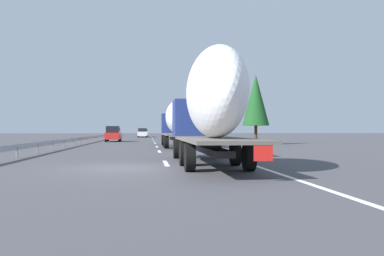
{
  "coord_description": "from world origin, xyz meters",
  "views": [
    {
      "loc": [
        -16.61,
        -0.97,
        1.52
      ],
      "look_at": [
        13.39,
        -4.23,
        1.66
      ],
      "focal_mm": 38.33,
      "sensor_mm": 36.0,
      "label": 1
    }
  ],
  "objects_px": {
    "truck_trailing": "(211,103)",
    "car_red_compact": "(113,134)",
    "truck_lead": "(178,120)",
    "car_white_van": "(142,133)",
    "car_silver_hatch": "(144,133)",
    "road_sign": "(192,126)"
  },
  "relations": [
    {
      "from": "truck_trailing",
      "to": "car_white_van",
      "type": "relative_size",
      "value": 2.69
    },
    {
      "from": "car_white_van",
      "to": "road_sign",
      "type": "distance_m",
      "value": 29.87
    },
    {
      "from": "car_red_compact",
      "to": "road_sign",
      "type": "xyz_separation_m",
      "value": [
        -0.67,
        -10.12,
        1.09
      ]
    },
    {
      "from": "truck_trailing",
      "to": "car_red_compact",
      "type": "height_order",
      "value": "truck_trailing"
    },
    {
      "from": "road_sign",
      "to": "car_silver_hatch",
      "type": "bearing_deg",
      "value": 9.58
    },
    {
      "from": "car_red_compact",
      "to": "car_silver_hatch",
      "type": "height_order",
      "value": "car_red_compact"
    },
    {
      "from": "truck_trailing",
      "to": "road_sign",
      "type": "xyz_separation_m",
      "value": [
        35.85,
        -3.1,
        -0.55
      ]
    },
    {
      "from": "car_white_van",
      "to": "car_silver_hatch",
      "type": "relative_size",
      "value": 1.0
    },
    {
      "from": "truck_trailing",
      "to": "car_white_van",
      "type": "bearing_deg",
      "value": 3.25
    },
    {
      "from": "truck_lead",
      "to": "car_red_compact",
      "type": "xyz_separation_m",
      "value": [
        17.44,
        7.02,
        -1.35
      ]
    },
    {
      "from": "car_red_compact",
      "to": "car_white_van",
      "type": "bearing_deg",
      "value": -6.7
    },
    {
      "from": "car_silver_hatch",
      "to": "road_sign",
      "type": "height_order",
      "value": "road_sign"
    },
    {
      "from": "truck_trailing",
      "to": "truck_lead",
      "type": "bearing_deg",
      "value": -0.0
    },
    {
      "from": "road_sign",
      "to": "car_red_compact",
      "type": "bearing_deg",
      "value": 86.2
    },
    {
      "from": "car_white_van",
      "to": "car_silver_hatch",
      "type": "height_order",
      "value": "car_white_van"
    },
    {
      "from": "car_silver_hatch",
      "to": "truck_trailing",
      "type": "bearing_deg",
      "value": -177.36
    },
    {
      "from": "car_red_compact",
      "to": "road_sign",
      "type": "relative_size",
      "value": 1.54
    },
    {
      "from": "truck_lead",
      "to": "car_red_compact",
      "type": "distance_m",
      "value": 18.85
    },
    {
      "from": "truck_lead",
      "to": "road_sign",
      "type": "relative_size",
      "value": 4.47
    },
    {
      "from": "car_white_van",
      "to": "car_silver_hatch",
      "type": "bearing_deg",
      "value": -1.43
    },
    {
      "from": "truck_lead",
      "to": "car_white_van",
      "type": "height_order",
      "value": "truck_lead"
    },
    {
      "from": "truck_trailing",
      "to": "car_white_van",
      "type": "xyz_separation_m",
      "value": [
        64.92,
        3.69,
        -1.7
      ]
    }
  ]
}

